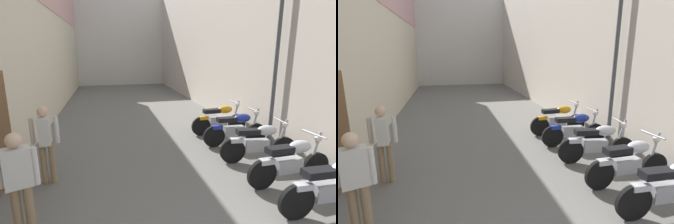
# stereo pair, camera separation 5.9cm
# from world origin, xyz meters

# --- Properties ---
(ground_plane) EXTENTS (36.43, 36.43, 0.00)m
(ground_plane) POSITION_xyz_m (0.00, 8.21, 0.00)
(ground_plane) COLOR #66635E
(building_left) EXTENTS (0.45, 20.43, 7.41)m
(building_left) POSITION_xyz_m (-3.38, 10.17, 3.74)
(building_left) COLOR beige
(building_left) RESTS_ON ground
(building_right) EXTENTS (0.45, 20.43, 7.12)m
(building_right) POSITION_xyz_m (3.39, 10.21, 3.56)
(building_right) COLOR beige
(building_right) RESTS_ON ground
(building_far_end) EXTENTS (9.38, 2.00, 6.54)m
(building_far_end) POSITION_xyz_m (0.00, 21.43, 3.27)
(building_far_end) COLOR beige
(building_far_end) RESTS_ON ground
(motorcycle_third) EXTENTS (1.85, 0.58, 1.04)m
(motorcycle_third) POSITION_xyz_m (2.25, 3.38, 0.50)
(motorcycle_third) COLOR black
(motorcycle_third) RESTS_ON ground
(motorcycle_fourth) EXTENTS (1.85, 0.58, 1.04)m
(motorcycle_fourth) POSITION_xyz_m (2.25, 4.36, 0.50)
(motorcycle_fourth) COLOR black
(motorcycle_fourth) RESTS_ON ground
(motorcycle_fifth) EXTENTS (1.84, 0.58, 1.04)m
(motorcycle_fifth) POSITION_xyz_m (2.25, 5.45, 0.50)
(motorcycle_fifth) COLOR black
(motorcycle_fifth) RESTS_ON ground
(motorcycle_sixth) EXTENTS (1.85, 0.58, 1.04)m
(motorcycle_sixth) POSITION_xyz_m (2.25, 6.58, 0.50)
(motorcycle_sixth) COLOR black
(motorcycle_sixth) RESTS_ON ground
(motorcycle_seventh) EXTENTS (1.85, 0.58, 1.04)m
(motorcycle_seventh) POSITION_xyz_m (2.25, 7.63, 0.50)
(motorcycle_seventh) COLOR black
(motorcycle_seventh) RESTS_ON ground
(pedestrian_mid_alley) EXTENTS (0.52, 0.31, 1.57)m
(pedestrian_mid_alley) POSITION_xyz_m (-2.35, 3.89, 0.92)
(pedestrian_mid_alley) COLOR #8C7251
(pedestrian_mid_alley) RESTS_ON ground
(pedestrian_further_down) EXTENTS (0.52, 0.36, 1.57)m
(pedestrian_further_down) POSITION_xyz_m (-2.36, 5.54, 0.92)
(pedestrian_further_down) COLOR #8C7251
(pedestrian_further_down) RESTS_ON ground
(street_lamp) EXTENTS (0.79, 0.18, 5.02)m
(street_lamp) POSITION_xyz_m (2.95, 6.19, 2.91)
(street_lamp) COLOR #47474C
(street_lamp) RESTS_ON ground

